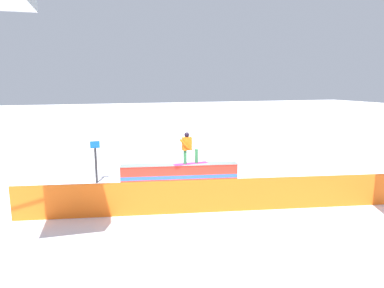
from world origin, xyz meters
TOP-DOWN VIEW (x-y plane):
  - ground_plane at (0.00, 0.00)m, footprint 120.00×120.00m
  - grind_box at (0.00, 0.00)m, footprint 5.20×1.48m
  - snowboarder at (-0.36, 0.11)m, footprint 1.58×0.46m
  - ski_lift at (-3.03, 7.01)m, footprint 28.34×2.40m
  - safety_fence at (0.00, 3.96)m, footprint 12.51×2.52m
  - trail_marker at (3.56, -0.69)m, footprint 0.40×0.10m

SIDE VIEW (x-z plane):
  - ground_plane at x=0.00m, z-range 0.00..0.00m
  - grind_box at x=0.00m, z-range -0.03..0.70m
  - safety_fence at x=0.00m, z-range 0.00..1.13m
  - trail_marker at x=3.56m, z-range 0.07..1.91m
  - snowboarder at x=-0.36m, z-range 0.79..2.23m
  - ski_lift at x=-3.03m, z-range 1.47..9.91m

